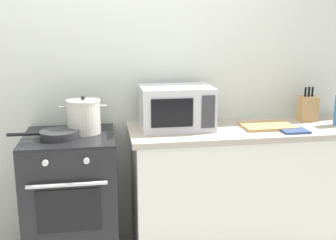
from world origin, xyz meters
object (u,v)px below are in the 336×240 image
Objects in this scene: cutting_board at (267,126)px; oven_mitt at (294,131)px; microwave at (176,107)px; stove at (72,200)px; frying_pan at (58,134)px; knife_block at (308,108)px; stock_pot at (84,116)px.

cutting_board reaches higher than oven_mitt.
cutting_board is 2.00× the size of oven_mitt.
stove is at bearing -173.89° from microwave.
knife_block is (1.83, 0.20, 0.07)m from frying_pan.
stock_pot reaches higher than oven_mitt.
stove is 5.11× the size of oven_mitt.
frying_pan is (-0.16, -0.11, -0.09)m from stock_pot.
knife_block is 1.46× the size of oven_mitt.
knife_block reaches higher than oven_mitt.
frying_pan reaches higher than stove.
cutting_board is 0.21m from oven_mitt.
frying_pan is 1.59m from oven_mitt.
stock_pot is at bearing -176.99° from knife_block.
microwave is (0.64, 0.03, 0.04)m from stock_pot.
stock_pot is 0.69× the size of frying_pan.
knife_block is (1.77, 0.14, 0.56)m from stove.
cutting_board is 1.37× the size of knife_block.
microwave is 1.03m from knife_block.
cutting_board reaches higher than stove.
cutting_board is at bearing 129.64° from oven_mitt.
knife_block is at bearing 50.57° from oven_mitt.
microwave reaches higher than stock_pot.
microwave is 0.67m from cutting_board.
stove is 1.84× the size of microwave.
microwave is 0.83m from oven_mitt.
stock_pot is at bearing 33.93° from frying_pan.
knife_block reaches higher than frying_pan.
stove is 2.05× the size of frying_pan.
oven_mitt is at bearing -3.71° from frying_pan.
microwave reaches higher than cutting_board.
stove is 1.86m from knife_block.
stock_pot is 1.29m from cutting_board.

